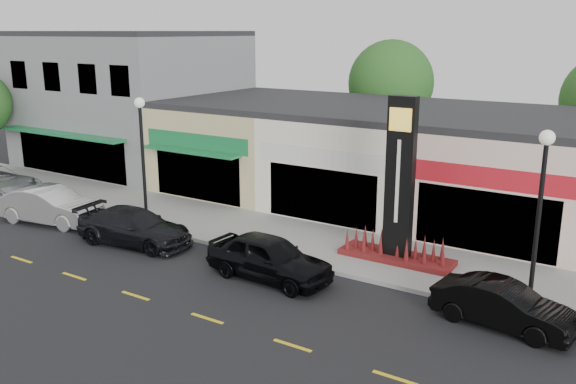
# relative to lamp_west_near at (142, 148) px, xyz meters

# --- Properties ---
(ground) EXTENTS (120.00, 120.00, 0.00)m
(ground) POSITION_rel_lamp_west_near_xyz_m (8.00, -2.50, -3.48)
(ground) COLOR black
(ground) RESTS_ON ground
(sidewalk) EXTENTS (52.00, 4.30, 0.15)m
(sidewalk) POSITION_rel_lamp_west_near_xyz_m (8.00, 1.85, -3.40)
(sidewalk) COLOR gray
(sidewalk) RESTS_ON ground
(curb) EXTENTS (52.00, 0.20, 0.15)m
(curb) POSITION_rel_lamp_west_near_xyz_m (8.00, -0.40, -3.40)
(curb) COLOR gray
(curb) RESTS_ON ground
(building_grey_2story) EXTENTS (12.00, 10.95, 8.30)m
(building_grey_2story) POSITION_rel_lamp_west_near_xyz_m (-10.00, 8.98, 0.67)
(building_grey_2story) COLOR slate
(building_grey_2story) RESTS_ON ground
(shop_beige) EXTENTS (7.00, 10.85, 4.80)m
(shop_beige) POSITION_rel_lamp_west_near_xyz_m (-0.50, 8.96, -1.08)
(shop_beige) COLOR tan
(shop_beige) RESTS_ON ground
(shop_cream) EXTENTS (7.00, 10.01, 4.80)m
(shop_cream) POSITION_rel_lamp_west_near_xyz_m (6.50, 8.97, -1.08)
(shop_cream) COLOR white
(shop_cream) RESTS_ON ground
(shop_pink_w) EXTENTS (7.00, 10.01, 4.80)m
(shop_pink_w) POSITION_rel_lamp_west_near_xyz_m (13.50, 8.97, -1.08)
(shop_pink_w) COLOR beige
(shop_pink_w) RESTS_ON ground
(tree_rear_west) EXTENTS (5.20, 5.20, 7.83)m
(tree_rear_west) POSITION_rel_lamp_west_near_xyz_m (4.00, 17.00, 1.74)
(tree_rear_west) COLOR #382619
(tree_rear_west) RESTS_ON ground
(lamp_west_near) EXTENTS (0.44, 0.44, 5.47)m
(lamp_west_near) POSITION_rel_lamp_west_near_xyz_m (0.00, 0.00, 0.00)
(lamp_west_near) COLOR black
(lamp_west_near) RESTS_ON sidewalk
(lamp_east_near) EXTENTS (0.44, 0.44, 5.47)m
(lamp_east_near) POSITION_rel_lamp_west_near_xyz_m (16.00, 0.00, 0.00)
(lamp_east_near) COLOR black
(lamp_east_near) RESTS_ON sidewalk
(pylon_sign) EXTENTS (4.20, 1.30, 6.00)m
(pylon_sign) POSITION_rel_lamp_west_near_xyz_m (11.00, 1.70, -1.20)
(pylon_sign) COLOR #580F1B
(pylon_sign) RESTS_ON sidewalk
(car_white_van) EXTENTS (2.52, 5.12, 1.61)m
(car_white_van) POSITION_rel_lamp_west_near_xyz_m (-3.90, -1.98, -2.67)
(car_white_van) COLOR silver
(car_white_van) RESTS_ON ground
(car_dark_sedan) EXTENTS (2.54, 5.13, 1.43)m
(car_dark_sedan) POSITION_rel_lamp_west_near_xyz_m (1.32, -1.96, -2.76)
(car_dark_sedan) COLOR black
(car_dark_sedan) RESTS_ON ground
(car_black_sedan) EXTENTS (2.07, 4.68, 1.56)m
(car_black_sedan) POSITION_rel_lamp_west_near_xyz_m (7.87, -2.00, -2.69)
(car_black_sedan) COLOR black
(car_black_sedan) RESTS_ON ground
(car_black_conv) EXTENTS (1.85, 4.15, 1.32)m
(car_black_conv) POSITION_rel_lamp_west_near_xyz_m (15.52, -1.29, -2.82)
(car_black_conv) COLOR black
(car_black_conv) RESTS_ON ground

